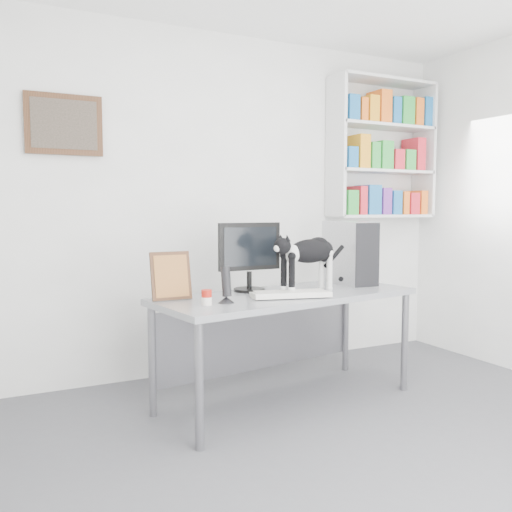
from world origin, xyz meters
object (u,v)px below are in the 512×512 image
keyboard (290,294)px  pc_tower (349,253)px  speaker (226,284)px  cat (309,265)px  leaning_print (171,275)px  desk (287,348)px  monitor (249,256)px  bookshelf (382,149)px  soup_can (207,297)px

keyboard → pc_tower: size_ratio=1.06×
speaker → cat: (0.66, 0.12, 0.07)m
pc_tower → speaker: (-1.16, -0.36, -0.12)m
leaning_print → desk: bearing=-6.1°
monitor → cat: monitor is taller
bookshelf → keyboard: bearing=-147.8°
keyboard → leaning_print: bearing=174.9°
pc_tower → keyboard: bearing=-150.3°
soup_can → cat: size_ratio=0.15×
desk → monitor: monitor is taller
keyboard → cat: cat is taller
keyboard → cat: bearing=42.0°
desk → keyboard: bearing=-121.6°
pc_tower → cat: bearing=-151.3°
leaning_print → bookshelf: bearing=18.1°
keyboard → cat: 0.29m
leaning_print → cat: bearing=-7.5°
desk → cat: 0.58m
speaker → bookshelf: bearing=23.4°
bookshelf → monitor: (-1.61, -0.59, -0.86)m
keyboard → leaning_print: leaning_print is taller
bookshelf → soup_can: size_ratio=13.65×
keyboard → pc_tower: (0.71, 0.35, 0.22)m
keyboard → bookshelf: bearing=45.8°
pc_tower → leaning_print: 1.43m
bookshelf → monitor: bearing=-159.9°
bookshelf → monitor: size_ratio=2.58×
leaning_print → soup_can: size_ratio=3.43×
leaning_print → cat: cat is taller
speaker → leaning_print: size_ratio=0.74×
keyboard → monitor: bearing=124.0°
bookshelf → keyboard: (-1.48, -0.93, -1.08)m
bookshelf → cat: 1.77m
keyboard → soup_can: size_ratio=5.50×
keyboard → desk: bearing=81.1°
bookshelf → leaning_print: bearing=-162.5°
desk → soup_can: bearing=-173.7°
soup_can → desk: bearing=15.4°
cat → bookshelf: bearing=16.3°
leaning_print → cat: size_ratio=0.51×
keyboard → speaker: (-0.45, -0.01, 0.10)m
desk → pc_tower: (0.65, 0.20, 0.61)m
monitor → cat: bearing=-35.1°
bookshelf → desk: size_ratio=0.69×
keyboard → soup_can: 0.59m
speaker → cat: cat is taller
desk → cat: cat is taller
desk → pc_tower: pc_tower is taller
speaker → pc_tower: bearing=14.6°
desk → keyboard: (-0.06, -0.15, 0.39)m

